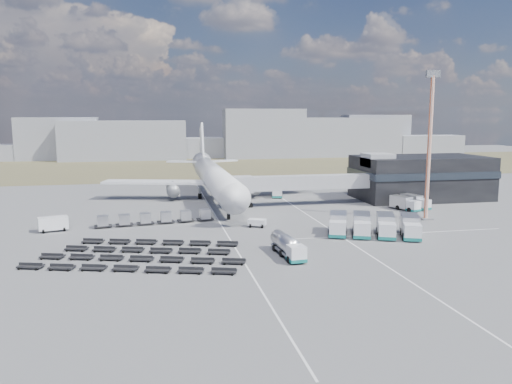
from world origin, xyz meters
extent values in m
plane|color=#565659|center=(0.00, 0.00, 0.00)|extent=(420.00, 420.00, 0.00)
cube|color=#4E472F|center=(0.00, 110.00, 0.01)|extent=(420.00, 90.00, 0.01)
cube|color=silver|center=(-2.00, 5.00, 0.01)|extent=(0.25, 110.00, 0.01)
cube|color=silver|center=(16.00, 5.00, 0.01)|extent=(0.25, 110.00, 0.01)
cube|color=silver|center=(25.00, -8.00, 0.01)|extent=(40.00, 0.25, 0.01)
cube|color=black|center=(48.00, 24.00, 5.00)|extent=(30.00, 16.00, 10.00)
cube|color=#262D38|center=(48.00, 24.00, 6.20)|extent=(30.40, 16.40, 1.60)
cube|color=#939399|center=(36.00, 22.00, 9.50)|extent=(6.00, 6.00, 3.00)
cube|color=#939399|center=(18.10, 20.50, 5.10)|extent=(29.80, 3.00, 3.00)
cube|color=#939399|center=(4.70, 20.00, 5.10)|extent=(4.00, 3.60, 3.40)
cylinder|color=slate|center=(6.20, 20.50, 2.55)|extent=(0.70, 0.70, 5.10)
cylinder|color=black|center=(6.20, 20.50, 0.45)|extent=(1.40, 0.90, 1.40)
cylinder|color=silver|center=(0.00, 30.00, 5.30)|extent=(5.60, 48.00, 5.60)
cone|color=silver|center=(0.00, 3.50, 5.30)|extent=(5.60, 5.00, 5.60)
cone|color=silver|center=(0.00, 58.00, 6.10)|extent=(5.60, 8.00, 5.60)
cube|color=black|center=(0.00, 5.50, 6.10)|extent=(2.20, 2.00, 0.80)
cube|color=silver|center=(-13.00, 35.00, 4.10)|extent=(25.59, 11.38, 0.50)
cube|color=silver|center=(13.00, 35.00, 4.10)|extent=(25.59, 11.38, 0.50)
cylinder|color=slate|center=(-9.50, 33.00, 2.40)|extent=(3.00, 5.00, 3.00)
cylinder|color=slate|center=(9.50, 33.00, 2.40)|extent=(3.00, 5.00, 3.00)
cube|color=silver|center=(-5.50, 60.00, 6.50)|extent=(9.49, 5.63, 0.35)
cube|color=silver|center=(5.50, 60.00, 6.50)|extent=(9.49, 5.63, 0.35)
cube|color=silver|center=(0.00, 61.00, 11.80)|extent=(0.50, 9.06, 11.45)
cylinder|color=slate|center=(0.00, 9.00, 1.25)|extent=(0.50, 0.50, 2.50)
cylinder|color=slate|center=(-3.20, 34.00, 1.25)|extent=(0.60, 0.60, 2.50)
cylinder|color=slate|center=(3.20, 34.00, 1.25)|extent=(0.60, 0.60, 2.50)
cylinder|color=black|center=(0.00, 9.00, 0.50)|extent=(0.50, 1.20, 1.20)
cube|color=gray|center=(-73.74, 151.44, 3.46)|extent=(41.79, 12.00, 6.91)
cube|color=gray|center=(-55.19, 151.12, 9.30)|extent=(33.92, 12.00, 18.60)
cube|color=gray|center=(-26.71, 143.25, 8.60)|extent=(53.70, 12.00, 17.20)
cube|color=gray|center=(12.73, 149.98, 4.58)|extent=(33.95, 12.00, 9.17)
cube|color=gray|center=(36.03, 142.36, 11.20)|extent=(37.03, 12.00, 22.39)
cube|color=gray|center=(77.45, 142.68, 9.19)|extent=(49.64, 12.00, 18.38)
cube|color=gray|center=(97.38, 156.47, 9.86)|extent=(33.35, 12.00, 19.72)
cube|color=gray|center=(124.01, 150.77, 4.68)|extent=(33.98, 12.00, 9.36)
cube|color=silver|center=(4.82, -20.64, 1.32)|extent=(2.36, 2.36, 2.09)
cube|color=#136D67|center=(4.82, -20.64, 0.50)|extent=(2.46, 2.46, 0.46)
cylinder|color=#B8B8BD|center=(4.44, -16.19, 1.73)|extent=(2.84, 7.00, 2.28)
cube|color=slate|center=(4.44, -16.19, 0.68)|extent=(2.75, 6.99, 0.32)
cylinder|color=black|center=(4.56, -17.56, 0.46)|extent=(2.44, 1.20, 1.00)
cube|color=silver|center=(4.00, 1.64, 0.70)|extent=(3.51, 2.83, 1.41)
cube|color=silver|center=(-30.61, 5.32, 1.24)|extent=(5.13, 3.34, 2.49)
cube|color=silver|center=(15.21, 32.76, 1.51)|extent=(3.32, 6.00, 2.65)
cube|color=#136D67|center=(15.21, 32.76, 0.43)|extent=(3.43, 6.11, 0.43)
cube|color=silver|center=(15.11, -8.64, 1.47)|extent=(3.35, 3.28, 2.49)
cube|color=#136D67|center=(15.11, -8.64, 0.51)|extent=(3.49, 3.43, 0.51)
cube|color=#B8B8BD|center=(16.59, -4.97, 1.92)|extent=(4.46, 5.85, 2.94)
cube|color=silver|center=(18.68, -10.08, 1.47)|extent=(3.35, 3.28, 2.49)
cube|color=#136D67|center=(18.68, -10.08, 0.51)|extent=(3.49, 3.43, 0.51)
cube|color=#B8B8BD|center=(20.16, -6.40, 1.92)|extent=(4.46, 5.85, 2.94)
cube|color=silver|center=(22.25, -11.51, 1.47)|extent=(3.35, 3.28, 2.49)
cube|color=#136D67|center=(22.25, -11.51, 0.51)|extent=(3.49, 3.43, 0.51)
cube|color=#B8B8BD|center=(23.73, -7.84, 1.92)|extent=(4.46, 5.85, 2.94)
cube|color=silver|center=(25.83, -12.95, 1.47)|extent=(3.35, 3.28, 2.49)
cube|color=#136D67|center=(25.83, -12.95, 0.51)|extent=(3.49, 3.43, 0.51)
cube|color=#B8B8BD|center=(27.30, -9.27, 1.92)|extent=(4.46, 5.85, 2.94)
cube|color=silver|center=(38.12, 8.96, 1.23)|extent=(2.78, 2.72, 2.08)
cube|color=#136D67|center=(38.12, 8.96, 0.42)|extent=(2.90, 2.84, 0.42)
cube|color=#B8B8BD|center=(36.92, 12.04, 1.60)|extent=(3.68, 4.87, 2.45)
cube|color=silver|center=(41.11, 10.12, 1.23)|extent=(2.78, 2.72, 2.08)
cube|color=#136D67|center=(41.11, 10.12, 0.42)|extent=(2.90, 2.84, 0.42)
cube|color=#B8B8BD|center=(39.91, 13.20, 1.60)|extent=(3.68, 4.87, 2.45)
cube|color=black|center=(-22.61, 6.31, 0.34)|extent=(3.19, 2.21, 0.21)
cube|color=#B8B8BD|center=(-22.61, 6.31, 1.31)|extent=(2.06, 2.06, 1.71)
cube|color=black|center=(-18.99, 6.80, 0.34)|extent=(3.19, 2.21, 0.21)
cube|color=#B8B8BD|center=(-18.99, 6.80, 1.31)|extent=(2.06, 2.06, 1.71)
cube|color=black|center=(-15.36, 7.29, 0.34)|extent=(3.19, 2.21, 0.21)
cube|color=#B8B8BD|center=(-15.36, 7.29, 1.31)|extent=(2.06, 2.06, 1.71)
cube|color=black|center=(-11.74, 7.78, 0.34)|extent=(3.19, 2.21, 0.21)
cube|color=#B8B8BD|center=(-11.74, 7.78, 1.31)|extent=(2.06, 2.06, 1.71)
cube|color=black|center=(-8.11, 8.26, 0.34)|extent=(3.19, 2.21, 0.21)
cube|color=#B8B8BD|center=(-8.11, 8.26, 1.31)|extent=(2.06, 2.06, 1.71)
cube|color=black|center=(-4.49, 8.75, 0.34)|extent=(3.19, 2.21, 0.21)
cube|color=#B8B8BD|center=(-4.49, 8.75, 1.31)|extent=(2.06, 2.06, 1.71)
cube|color=black|center=(-17.36, -19.65, 0.38)|extent=(28.62, 9.87, 0.76)
cube|color=black|center=(-16.11, -15.43, 0.38)|extent=(28.62, 9.87, 0.76)
cube|color=black|center=(-14.85, -11.20, 0.38)|extent=(24.60, 8.68, 0.76)
cube|color=black|center=(-13.60, -6.97, 0.38)|extent=(24.60, 8.68, 0.76)
cylinder|color=#CD4D20|center=(36.65, 1.72, 13.32)|extent=(0.75, 0.75, 26.64)
cube|color=slate|center=(36.65, 1.72, 26.96)|extent=(2.62, 0.98, 1.28)
cube|color=#565659|center=(36.65, 1.72, 0.16)|extent=(2.13, 2.13, 0.32)
camera|label=1|loc=(-13.26, -82.67, 19.55)|focal=35.00mm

